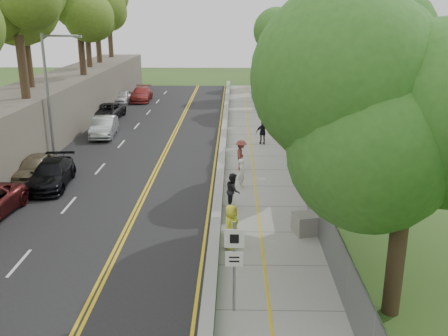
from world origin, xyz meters
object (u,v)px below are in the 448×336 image
object	(u,v)px
concrete_block	(309,223)
painter_0	(231,226)
signpost	(234,257)
streetlight	(51,89)
construction_barrel	(277,132)
person_far	(263,132)

from	to	relation	value
concrete_block	painter_0	xyz separation A→B (m)	(-3.38, -1.51, 0.49)
signpost	concrete_block	xyz separation A→B (m)	(3.25, 6.02, -1.48)
streetlight	construction_barrel	xyz separation A→B (m)	(14.76, 6.03, -4.12)
streetlight	concrete_block	xyz separation A→B (m)	(14.76, -11.00, -4.16)
construction_barrel	person_far	xyz separation A→B (m)	(-1.21, -1.83, 0.39)
construction_barrel	painter_0	bearing A→B (deg)	-100.32
construction_barrel	streetlight	bearing A→B (deg)	-157.79
signpost	person_far	xyz separation A→B (m)	(2.04, 21.21, -1.05)
painter_0	signpost	bearing A→B (deg)	-155.04
painter_0	concrete_block	bearing A→B (deg)	-42.53
construction_barrel	person_far	world-z (taller)	person_far
signpost	person_far	world-z (taller)	signpost
person_far	construction_barrel	bearing A→B (deg)	-130.01
streetlight	concrete_block	world-z (taller)	streetlight
streetlight	construction_barrel	bearing A→B (deg)	22.21
streetlight	person_far	distance (m)	14.67
construction_barrel	concrete_block	xyz separation A→B (m)	(0.00, -17.03, -0.03)
person_far	signpost	bearing A→B (deg)	77.84
construction_barrel	concrete_block	size ratio (longest dim) A/B	0.72
painter_0	construction_barrel	bearing A→B (deg)	13.01
concrete_block	construction_barrel	bearing A→B (deg)	90.00
streetlight	signpost	distance (m)	20.72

